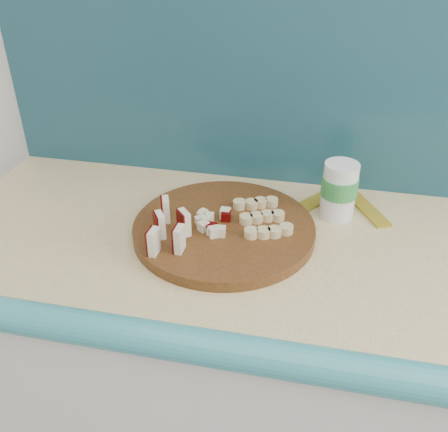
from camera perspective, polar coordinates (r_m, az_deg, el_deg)
kitchen_counter at (r=1.37m, az=21.94°, el=-20.70°), size 2.20×0.63×0.91m
cutting_board at (r=1.05m, az=-0.00°, el=-1.48°), size 0.50×0.50×0.02m
apple_wedges at (r=0.99m, az=-6.41°, el=-1.28°), size 0.09×0.15×0.05m
apple_chunks at (r=1.03m, az=-1.34°, el=-0.63°), size 0.06×0.07×0.02m
banana_slices at (r=1.05m, az=4.39°, el=-0.10°), size 0.14×0.16×0.02m
canister at (r=1.11m, az=13.02°, el=3.00°), size 0.08×0.08×0.13m
banana_peel at (r=1.19m, az=13.32°, el=1.53°), size 0.23×0.19×0.01m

